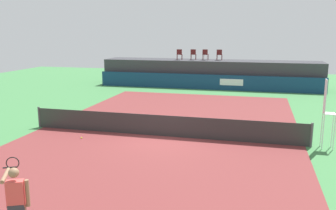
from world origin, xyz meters
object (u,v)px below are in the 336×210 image
Objects in this scene: spectator_chair_left at (193,54)px; spectator_chair_center at (205,54)px; spectator_chair_right at (219,54)px; tennis_ball at (82,138)px; spectator_chair_far_left at (179,54)px; net_post_far at (312,135)px; umpire_chair at (327,109)px; net_post_near at (39,117)px; tennis_player at (17,203)px.

spectator_chair_left and spectator_chair_center have the same top height.
spectator_chair_right reaches higher than tennis_ball.
spectator_chair_center is (2.14, 0.40, 0.00)m from spectator_chair_far_left.
spectator_chair_far_left reaches higher than net_post_far.
net_post_far is (-0.48, -0.00, -1.09)m from umpire_chair.
spectator_chair_far_left is at bearing -169.54° from spectator_chair_center.
tennis_player is at bearing -58.67° from net_post_near.
spectator_chair_right reaches higher than tennis_player.
spectator_chair_center reaches higher than umpire_chair.
tennis_ball is at bearing -172.84° from umpire_chair.
net_post_near is at bearing -114.15° from spectator_chair_right.
tennis_ball is (-1.87, -16.54, -2.66)m from spectator_chair_left.
spectator_chair_left is 17.34m from umpire_chair.
spectator_chair_far_left is 17.50m from net_post_far.
umpire_chair is 10.18m from tennis_ball.
net_post_far is at bearing -66.67° from spectator_chair_center.
spectator_chair_far_left is 0.50× the size of tennis_player.
tennis_player is (0.56, -24.02, -1.73)m from spectator_chair_left.
spectator_chair_left is 0.89× the size of net_post_near.
spectator_chair_right reaches higher than net_post_near.
tennis_player is (-1.62, -24.21, -1.73)m from spectator_chair_right.
net_post_near is (-4.76, -15.28, -2.19)m from spectator_chair_left.
umpire_chair is at bearing 0.01° from net_post_far.
tennis_player is at bearing -88.67° from spectator_chair_left.
spectator_chair_far_left and spectator_chair_right have the same top height.
spectator_chair_far_left is 16.47m from tennis_ball.
spectator_chair_far_left is 1.00× the size of spectator_chair_right.
spectator_chair_center is at bearing 69.43° from net_post_near.
tennis_ball is (-4.05, -16.72, -2.66)m from spectator_chair_right.
spectator_chair_right is at bearing 109.46° from net_post_far.
umpire_chair is at bearing 7.16° from tennis_ball.
spectator_chair_far_left is 3.34m from spectator_chair_right.
tennis_ball is (-2.88, -16.63, -2.66)m from spectator_chair_center.
tennis_player is (5.32, -8.74, 0.46)m from net_post_near.
net_post_far is (8.77, -14.98, -2.19)m from spectator_chair_far_left.
tennis_ball is (-9.51, -1.26, -0.46)m from net_post_far.
spectator_chair_center is 16.89m from net_post_far.
umpire_chair is 1.56× the size of tennis_player.
net_post_far is (12.40, 0.00, 0.00)m from net_post_near.
spectator_chair_right is at bearing 111.01° from umpire_chair.
net_post_far is at bearing -59.64° from spectator_chair_far_left.
spectator_chair_far_left is at bearing 120.36° from net_post_far.
tennis_player reaches higher than net_post_near.
tennis_player is (-7.08, -8.74, 0.46)m from net_post_far.
tennis_ball is at bearing -103.60° from spectator_chair_right.
tennis_player is at bearing -129.02° from net_post_far.
umpire_chair reaches higher than net_post_near.
spectator_chair_center reaches higher than net_post_near.
umpire_chair is at bearing -68.99° from spectator_chair_right.
spectator_chair_center is at bearing 80.17° from tennis_ball.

